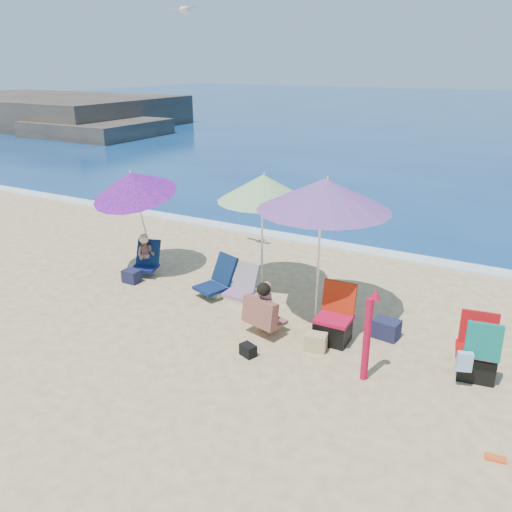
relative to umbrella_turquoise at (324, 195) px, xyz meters
The scene contains 20 objects.
ground 2.71m from the umbrella_turquoise, 116.74° to the right, with size 120.00×120.00×0.00m.
sea 43.65m from the umbrella_turquoise, 90.94° to the left, with size 120.00×80.00×0.12m.
foam 4.34m from the umbrella_turquoise, 100.94° to the left, with size 120.00×0.50×0.04m.
headland 33.50m from the umbrella_turquoise, 146.81° to the left, with size 20.50×11.50×2.60m.
umbrella_turquoise is the anchor object (origin of this frame).
umbrella_striped 1.60m from the umbrella_turquoise, 155.62° to the left, with size 1.81×1.81×2.29m.
umbrella_blue 4.12m from the umbrella_turquoise, behind, with size 1.71×1.78×2.32m.
furled_umbrella 2.37m from the umbrella_turquoise, 47.64° to the right, with size 0.20×0.21×1.37m.
chair_navy 2.89m from the umbrella_turquoise, behind, with size 0.70×0.90×0.73m.
chair_rainbow 2.52m from the umbrella_turquoise, behind, with size 0.53×0.61×0.67m.
camp_chair_left 2.07m from the umbrella_turquoise, 50.96° to the right, with size 0.55×0.56×0.94m.
camp_chair_right 3.26m from the umbrella_turquoise, 13.36° to the right, with size 0.62×0.79×0.94m.
person_center 2.07m from the umbrella_turquoise, 120.88° to the right, with size 0.67×0.66×0.92m.
person_left 4.31m from the umbrella_turquoise, behind, with size 0.63×0.70×0.90m.
bag_navy_a 4.42m from the umbrella_turquoise, behind, with size 0.33×0.24×0.26m.
bag_tan 2.32m from the umbrella_turquoise, 69.97° to the right, with size 0.36×0.28×0.28m.
bag_navy_b 2.38m from the umbrella_turquoise, ahead, with size 0.44×0.35×0.30m.
bag_black_b 2.72m from the umbrella_turquoise, 105.46° to the right, with size 0.28×0.24×0.18m.
orange_item 4.36m from the umbrella_turquoise, 36.17° to the right, with size 0.24×0.14×0.03m.
seagull 4.50m from the umbrella_turquoise, 162.81° to the left, with size 0.71×0.35×0.13m.
Camera 1 is at (3.64, -6.15, 4.18)m, focal length 36.32 mm.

